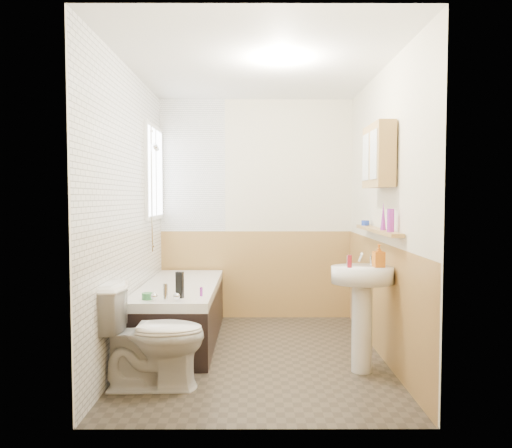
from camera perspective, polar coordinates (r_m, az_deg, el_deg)
The scene contains 26 objects.
floor at distance 4.53m, azimuth 0.00°, elevation -14.77°, with size 2.80×2.80×0.00m, color #312A22.
ceiling at distance 4.46m, azimuth 0.00°, elevation 17.50°, with size 2.80×2.80×0.00m, color white.
wall_back at distance 5.73m, azimuth -0.03°, elevation 1.67°, with size 2.20×0.02×2.50m, color beige.
wall_front at distance 2.91m, azimuth 0.07°, elevation 0.32°, with size 2.20×0.02×2.50m, color beige.
wall_left at distance 4.46m, azimuth -14.42°, elevation 1.18°, with size 0.02×2.80×2.50m, color beige.
wall_right at distance 4.46m, azimuth 14.41°, elevation 1.18°, with size 0.02×2.80×2.50m, color beige.
wainscot_right at distance 4.54m, azimuth 14.01°, elevation -8.32°, with size 0.01×2.80×1.00m, color #B08648.
wainscot_front at distance 3.06m, azimuth 0.07°, elevation -13.82°, with size 2.20×0.01×1.00m, color #B08648.
wainscot_back at distance 5.77m, azimuth -0.03°, elevation -5.79°, with size 2.20×0.01×1.00m, color #B08648.
tile_cladding_left at distance 4.45m, azimuth -14.15°, elevation 1.18°, with size 0.01×2.80×2.50m, color white.
tile_return_back at distance 5.76m, azimuth -7.31°, elevation 6.63°, with size 0.75×0.01×1.50m, color white.
window at distance 5.38m, azimuth -11.48°, elevation 5.78°, with size 0.03×0.79×0.99m.
bathtub at distance 4.95m, azimuth -8.62°, elevation -9.82°, with size 0.70×1.81×0.70m.
shower_riser at distance 5.12m, azimuth -11.76°, elevation 5.08°, with size 0.11×0.08×1.26m.
toilet at distance 3.80m, azimuth -11.79°, elevation -12.41°, with size 0.43×0.78×0.76m, color white.
sink at distance 4.08m, azimuth 12.03°, elevation -8.14°, with size 0.49×0.40×0.95m.
pine_shelf at distance 4.40m, azimuth 13.68°, elevation -0.71°, with size 0.10×1.25×0.03m, color #B08648.
medicine_cabinet at distance 4.29m, azimuth 13.77°, elevation 7.55°, with size 0.15×0.58×0.52m.
foam_can at distance 3.99m, azimuth 15.13°, elevation 0.41°, with size 0.06×0.06×0.18m, color purple.
green_bottle at distance 4.20m, azimuth 14.34°, elevation 0.88°, with size 0.05×0.05×0.23m, color purple.
black_jar at distance 4.84m, azimuth 12.39°, elevation 0.11°, with size 0.07×0.07×0.05m, color #19339E.
soap_bottle at distance 4.03m, azimuth 13.84°, elevation -4.22°, with size 0.08×0.18×0.08m, color orange.
clear_bottle at distance 3.96m, azimuth 10.64°, elevation -4.21°, with size 0.04×0.04×0.10m, color maroon.
blue_gel at distance 4.20m, azimuth -8.71°, elevation -6.90°, with size 0.06×0.04×0.22m, color black.
cream_jar at distance 4.21m, azimuth -12.32°, elevation -8.05°, with size 0.09×0.09×0.05m, color #388447.
orange_bottle at distance 4.27m, azimuth -6.28°, elevation -7.70°, with size 0.02×0.02×0.07m, color purple.
Camera 1 is at (-0.01, -4.32, 1.39)m, focal length 35.00 mm.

